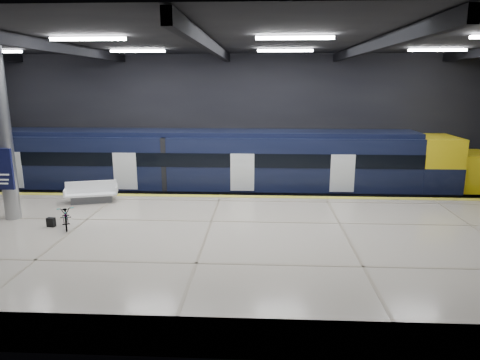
{
  "coord_description": "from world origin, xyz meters",
  "views": [
    {
      "loc": [
        1.91,
        -16.96,
        6.47
      ],
      "look_at": [
        1.01,
        1.5,
        2.2
      ],
      "focal_mm": 32.0,
      "sensor_mm": 36.0,
      "label": 1
    }
  ],
  "objects": [
    {
      "name": "bicycle",
      "position": [
        -5.39,
        -1.94,
        1.54
      ],
      "size": [
        1.24,
        1.75,
        0.87
      ],
      "primitive_type": "imported",
      "rotation": [
        0.0,
        0.0,
        0.45
      ],
      "color": "#99999E",
      "rests_on": "platform"
    },
    {
      "name": "bench",
      "position": [
        -5.72,
        1.4,
        1.45
      ],
      "size": [
        2.44,
        1.51,
        1.0
      ],
      "rotation": [
        0.0,
        0.0,
        0.27
      ],
      "color": "#595B60",
      "rests_on": "platform"
    },
    {
      "name": "train",
      "position": [
        -0.21,
        5.5,
        2.06
      ],
      "size": [
        29.4,
        2.84,
        3.79
      ],
      "color": "black",
      "rests_on": "ground"
    },
    {
      "name": "rails",
      "position": [
        0.0,
        5.5,
        0.08
      ],
      "size": [
        30.0,
        1.52,
        0.16
      ],
      "color": "gray",
      "rests_on": "ground"
    },
    {
      "name": "info_column",
      "position": [
        -8.0,
        -1.03,
        4.46
      ],
      "size": [
        0.9,
        0.78,
        6.9
      ],
      "color": "#9EA0A5",
      "rests_on": "platform"
    },
    {
      "name": "platform",
      "position": [
        0.0,
        -2.5,
        0.55
      ],
      "size": [
        30.0,
        11.0,
        1.1
      ],
      "primitive_type": "cube",
      "color": "#B6AB9A",
      "rests_on": "ground"
    },
    {
      "name": "safety_strip",
      "position": [
        0.0,
        2.75,
        1.11
      ],
      "size": [
        30.0,
        0.4,
        0.01
      ],
      "primitive_type": "cube",
      "color": "gold",
      "rests_on": "platform"
    },
    {
      "name": "ground",
      "position": [
        0.0,
        0.0,
        0.0
      ],
      "size": [
        30.0,
        30.0,
        0.0
      ],
      "primitive_type": "plane",
      "color": "black",
      "rests_on": "ground"
    },
    {
      "name": "room_shell",
      "position": [
        -0.0,
        0.0,
        5.72
      ],
      "size": [
        30.1,
        16.1,
        8.05
      ],
      "color": "black",
      "rests_on": "ground"
    },
    {
      "name": "pannier_bag",
      "position": [
        -5.99,
        -1.94,
        1.28
      ],
      "size": [
        0.33,
        0.23,
        0.35
      ],
      "primitive_type": "cube",
      "rotation": [
        0.0,
        0.0,
        -0.17
      ],
      "color": "black",
      "rests_on": "platform"
    }
  ]
}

